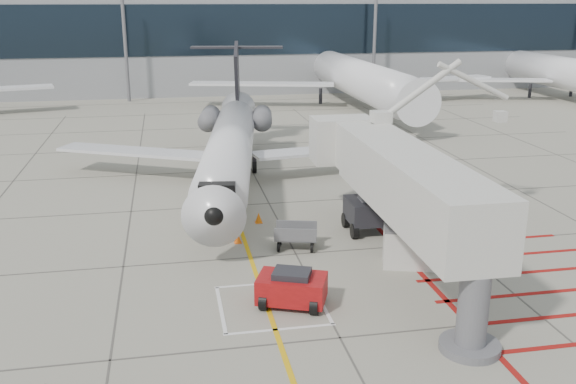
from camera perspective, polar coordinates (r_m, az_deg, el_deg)
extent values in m
plane|color=gray|center=(27.08, 2.40, -8.71)|extent=(260.00, 260.00, 0.00)
cone|color=#E3560B|center=(32.03, -4.48, -4.09)|extent=(0.37, 0.37, 0.51)
cone|color=#DB640B|center=(34.77, -2.63, -2.30)|extent=(0.41, 0.41, 0.57)
cube|color=gray|center=(95.18, -1.31, 14.03)|extent=(180.00, 28.00, 14.00)
cube|color=black|center=(81.32, 0.37, 14.25)|extent=(180.00, 0.10, 6.00)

